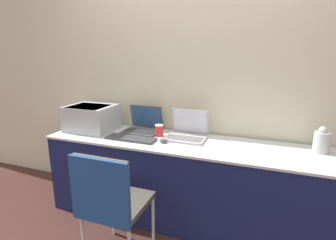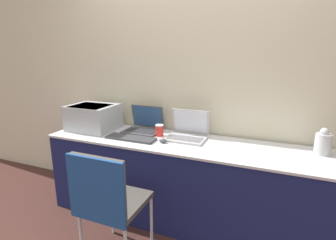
{
  "view_description": "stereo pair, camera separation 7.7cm",
  "coord_description": "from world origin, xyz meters",
  "px_view_note": "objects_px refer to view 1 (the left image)",
  "views": [
    {
      "loc": [
        0.67,
        -1.83,
        1.55
      ],
      "look_at": [
        -0.14,
        0.33,
        0.95
      ],
      "focal_mm": 28.0,
      "sensor_mm": 36.0,
      "label": 1
    },
    {
      "loc": [
        0.74,
        -1.8,
        1.55
      ],
      "look_at": [
        -0.14,
        0.33,
        0.95
      ],
      "focal_mm": 28.0,
      "sensor_mm": 36.0,
      "label": 2
    }
  ],
  "objects_px": {
    "printer": "(92,117)",
    "external_keyboard": "(131,139)",
    "chair": "(109,198)",
    "coffee_cup": "(159,130)",
    "mouse": "(163,141)",
    "laptop_left": "(143,126)",
    "laptop_right": "(187,132)",
    "metal_pitcher": "(321,141)"
  },
  "relations": [
    {
      "from": "laptop_right",
      "to": "mouse",
      "type": "bearing_deg",
      "value": -126.79
    },
    {
      "from": "coffee_cup",
      "to": "chair",
      "type": "xyz_separation_m",
      "value": [
        -0.03,
        -0.83,
        -0.26
      ]
    },
    {
      "from": "laptop_left",
      "to": "chair",
      "type": "distance_m",
      "value": 0.96
    },
    {
      "from": "laptop_left",
      "to": "metal_pitcher",
      "type": "distance_m",
      "value": 1.58
    },
    {
      "from": "coffee_cup",
      "to": "chair",
      "type": "relative_size",
      "value": 0.12
    },
    {
      "from": "printer",
      "to": "laptop_right",
      "type": "bearing_deg",
      "value": 4.96
    },
    {
      "from": "laptop_right",
      "to": "coffee_cup",
      "type": "relative_size",
      "value": 3.27
    },
    {
      "from": "coffee_cup",
      "to": "mouse",
      "type": "height_order",
      "value": "coffee_cup"
    },
    {
      "from": "printer",
      "to": "mouse",
      "type": "distance_m",
      "value": 0.85
    },
    {
      "from": "printer",
      "to": "metal_pitcher",
      "type": "height_order",
      "value": "printer"
    },
    {
      "from": "coffee_cup",
      "to": "chair",
      "type": "distance_m",
      "value": 0.87
    },
    {
      "from": "coffee_cup",
      "to": "mouse",
      "type": "bearing_deg",
      "value": -56.92
    },
    {
      "from": "laptop_right",
      "to": "coffee_cup",
      "type": "height_order",
      "value": "laptop_right"
    },
    {
      "from": "laptop_left",
      "to": "chair",
      "type": "xyz_separation_m",
      "value": [
        0.18,
        -0.91,
        -0.26
      ]
    },
    {
      "from": "external_keyboard",
      "to": "mouse",
      "type": "height_order",
      "value": "mouse"
    },
    {
      "from": "laptop_left",
      "to": "external_keyboard",
      "type": "relative_size",
      "value": 0.75
    },
    {
      "from": "printer",
      "to": "mouse",
      "type": "height_order",
      "value": "printer"
    },
    {
      "from": "coffee_cup",
      "to": "metal_pitcher",
      "type": "distance_m",
      "value": 1.37
    },
    {
      "from": "mouse",
      "to": "metal_pitcher",
      "type": "relative_size",
      "value": 0.34
    },
    {
      "from": "printer",
      "to": "external_keyboard",
      "type": "height_order",
      "value": "printer"
    },
    {
      "from": "external_keyboard",
      "to": "mouse",
      "type": "xyz_separation_m",
      "value": [
        0.31,
        0.02,
        0.01
      ]
    },
    {
      "from": "printer",
      "to": "external_keyboard",
      "type": "distance_m",
      "value": 0.55
    },
    {
      "from": "laptop_left",
      "to": "laptop_right",
      "type": "xyz_separation_m",
      "value": [
        0.48,
        -0.05,
        0.0
      ]
    },
    {
      "from": "mouse",
      "to": "chair",
      "type": "bearing_deg",
      "value": -102.53
    },
    {
      "from": "printer",
      "to": "chair",
      "type": "relative_size",
      "value": 0.5
    },
    {
      "from": "external_keyboard",
      "to": "coffee_cup",
      "type": "distance_m",
      "value": 0.28
    },
    {
      "from": "coffee_cup",
      "to": "metal_pitcher",
      "type": "bearing_deg",
      "value": 2.7
    },
    {
      "from": "chair",
      "to": "coffee_cup",
      "type": "bearing_deg",
      "value": 87.6
    },
    {
      "from": "laptop_left",
      "to": "metal_pitcher",
      "type": "bearing_deg",
      "value": -0.64
    },
    {
      "from": "laptop_left",
      "to": "mouse",
      "type": "height_order",
      "value": "laptop_left"
    },
    {
      "from": "external_keyboard",
      "to": "metal_pitcher",
      "type": "xyz_separation_m",
      "value": [
        1.57,
        0.26,
        0.08
      ]
    },
    {
      "from": "mouse",
      "to": "metal_pitcher",
      "type": "distance_m",
      "value": 1.28
    },
    {
      "from": "laptop_left",
      "to": "external_keyboard",
      "type": "distance_m",
      "value": 0.28
    },
    {
      "from": "mouse",
      "to": "chair",
      "type": "relative_size",
      "value": 0.08
    },
    {
      "from": "laptop_right",
      "to": "metal_pitcher",
      "type": "bearing_deg",
      "value": 1.44
    },
    {
      "from": "laptop_right",
      "to": "external_keyboard",
      "type": "xyz_separation_m",
      "value": [
        -0.47,
        -0.23,
        -0.05
      ]
    },
    {
      "from": "external_keyboard",
      "to": "coffee_cup",
      "type": "xyz_separation_m",
      "value": [
        0.2,
        0.19,
        0.05
      ]
    },
    {
      "from": "mouse",
      "to": "chair",
      "type": "distance_m",
      "value": 0.71
    },
    {
      "from": "mouse",
      "to": "metal_pitcher",
      "type": "xyz_separation_m",
      "value": [
        1.26,
        0.24,
        0.07
      ]
    },
    {
      "from": "laptop_right",
      "to": "coffee_cup",
      "type": "distance_m",
      "value": 0.27
    },
    {
      "from": "printer",
      "to": "mouse",
      "type": "bearing_deg",
      "value": -8.31
    },
    {
      "from": "printer",
      "to": "metal_pitcher",
      "type": "xyz_separation_m",
      "value": [
        2.09,
        0.11,
        -0.05
      ]
    }
  ]
}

